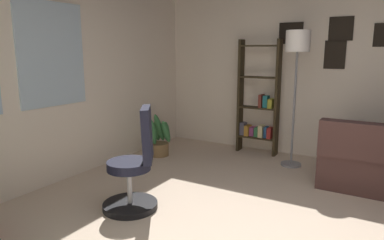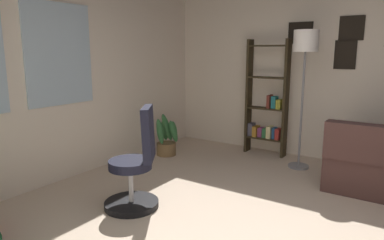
% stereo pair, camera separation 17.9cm
% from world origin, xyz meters
% --- Properties ---
extents(wall_back_with_windows, '(5.56, 0.12, 2.82)m').
position_xyz_m(wall_back_with_windows, '(-0.02, 2.83, 1.41)').
color(wall_back_with_windows, silver).
rests_on(wall_back_with_windows, ground_plane).
extents(wall_right_with_frames, '(0.12, 5.56, 2.82)m').
position_xyz_m(wall_right_with_frames, '(2.83, 0.00, 1.41)').
color(wall_right_with_frames, silver).
rests_on(wall_right_with_frames, ground_plane).
extents(office_chair, '(0.58, 0.59, 1.05)m').
position_xyz_m(office_chair, '(0.01, 1.47, 0.41)').
color(office_chair, black).
rests_on(office_chair, ground_plane).
extents(bookshelf, '(0.18, 0.64, 1.77)m').
position_xyz_m(bookshelf, '(2.56, 1.10, 0.77)').
color(bookshelf, '#312717').
rests_on(bookshelf, ground_plane).
extents(floor_lamp, '(0.32, 0.32, 1.86)m').
position_xyz_m(floor_lamp, '(2.20, 0.46, 1.56)').
color(floor_lamp, slate).
rests_on(floor_lamp, ground_plane).
extents(potted_plant, '(0.41, 0.39, 0.64)m').
position_xyz_m(potted_plant, '(1.68, 2.37, 0.24)').
color(potted_plant, olive).
rests_on(potted_plant, ground_plane).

